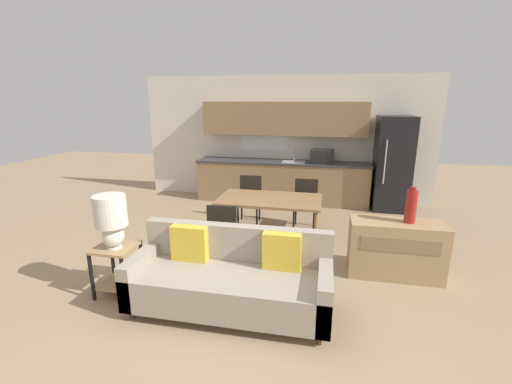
# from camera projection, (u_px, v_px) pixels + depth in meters

# --- Properties ---
(ground_plane) EXTENTS (20.00, 20.00, 0.00)m
(ground_plane) POSITION_uv_depth(u_px,v_px,m) (227.00, 316.00, 3.58)
(ground_plane) COLOR #9E8460
(wall_back) EXTENTS (6.40, 0.07, 2.70)m
(wall_back) POSITION_uv_depth(u_px,v_px,m) (284.00, 139.00, 7.60)
(wall_back) COLOR silver
(wall_back) RESTS_ON ground_plane
(kitchen_counter) EXTENTS (3.72, 0.65, 2.15)m
(kitchen_counter) POSITION_uv_depth(u_px,v_px,m) (283.00, 164.00, 7.45)
(kitchen_counter) COLOR #8E704C
(kitchen_counter) RESTS_ON ground_plane
(refrigerator) EXTENTS (0.68, 0.77, 1.89)m
(refrigerator) POSITION_uv_depth(u_px,v_px,m) (392.00, 164.00, 6.88)
(refrigerator) COLOR black
(refrigerator) RESTS_ON ground_plane
(dining_table) EXTENTS (1.57, 0.90, 0.72)m
(dining_table) POSITION_uv_depth(u_px,v_px,m) (270.00, 202.00, 5.28)
(dining_table) COLOR olive
(dining_table) RESTS_ON ground_plane
(couch) EXTENTS (2.10, 0.80, 0.86)m
(couch) POSITION_uv_depth(u_px,v_px,m) (231.00, 278.00, 3.65)
(couch) COLOR #3D2D1E
(couch) RESTS_ON ground_plane
(side_table) EXTENTS (0.43, 0.43, 0.59)m
(side_table) POSITION_uv_depth(u_px,v_px,m) (117.00, 262.00, 3.92)
(side_table) COLOR tan
(side_table) RESTS_ON ground_plane
(table_lamp) EXTENTS (0.35, 0.35, 0.61)m
(table_lamp) POSITION_uv_depth(u_px,v_px,m) (111.00, 218.00, 3.73)
(table_lamp) COLOR silver
(table_lamp) RESTS_ON side_table
(credenza) EXTENTS (1.14, 0.46, 0.73)m
(credenza) POSITION_uv_depth(u_px,v_px,m) (395.00, 249.00, 4.33)
(credenza) COLOR tan
(credenza) RESTS_ON ground_plane
(vase) EXTENTS (0.13, 0.13, 0.45)m
(vase) POSITION_uv_depth(u_px,v_px,m) (411.00, 206.00, 4.17)
(vase) COLOR maroon
(vase) RESTS_ON credenza
(dining_chair_far_right) EXTENTS (0.43, 0.43, 0.85)m
(dining_chair_far_right) POSITION_uv_depth(u_px,v_px,m) (305.00, 201.00, 5.95)
(dining_chair_far_right) COLOR black
(dining_chair_far_right) RESTS_ON ground_plane
(dining_chair_near_left) EXTENTS (0.45, 0.45, 0.85)m
(dining_chair_near_left) POSITION_uv_depth(u_px,v_px,m) (224.00, 228.00, 4.68)
(dining_chair_near_left) COLOR black
(dining_chair_near_left) RESTS_ON ground_plane
(dining_chair_far_left) EXTENTS (0.44, 0.44, 0.85)m
(dining_chair_far_left) POSITION_uv_depth(u_px,v_px,m) (250.00, 196.00, 6.21)
(dining_chair_far_left) COLOR black
(dining_chair_far_left) RESTS_ON ground_plane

